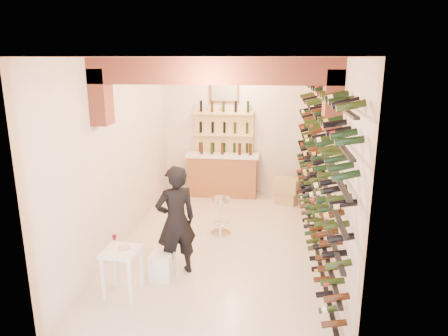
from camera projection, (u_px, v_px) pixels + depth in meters
name	position (u px, v px, depth m)	size (l,w,h in m)	color
ground	(222.00, 242.00, 7.36)	(6.00, 6.00, 0.00)	beige
room_shell	(220.00, 119.00, 6.53)	(3.52, 6.02, 3.21)	beige
wine_rack	(314.00, 161.00, 6.79)	(0.32, 5.70, 2.56)	black
back_counter	(223.00, 174.00, 9.80)	(1.70, 0.62, 1.29)	#9B5E30
back_shelving	(224.00, 145.00, 9.86)	(1.40, 0.31, 2.73)	#E2C57F
tasting_table	(122.00, 258.00, 5.58)	(0.50, 0.50, 0.83)	white
white_stool	(162.00, 266.00, 6.11)	(0.32, 0.32, 0.40)	white
person	(176.00, 221.00, 6.10)	(0.62, 0.41, 1.70)	black
chrome_barstool	(221.00, 213.00, 7.63)	(0.37, 0.37, 0.71)	silver
crate_lower	(286.00, 198.00, 9.30)	(0.46, 0.32, 0.27)	tan
crate_upper	(287.00, 185.00, 9.23)	(0.54, 0.37, 0.32)	tan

